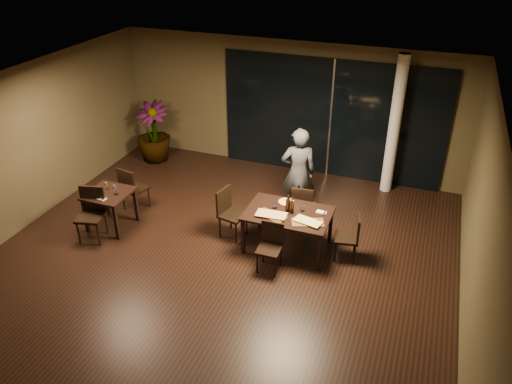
% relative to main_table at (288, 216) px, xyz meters
% --- Properties ---
extents(ground, '(8.00, 8.00, 0.00)m').
position_rel_main_table_xyz_m(ground, '(-1.00, -0.80, -0.68)').
color(ground, black).
rests_on(ground, ground).
extents(wall_back, '(8.00, 0.10, 3.00)m').
position_rel_main_table_xyz_m(wall_back, '(-1.00, 3.25, 0.82)').
color(wall_back, '#463E25').
rests_on(wall_back, ground).
extents(wall_front, '(8.00, 0.10, 3.00)m').
position_rel_main_table_xyz_m(wall_front, '(-1.00, -4.85, 0.82)').
color(wall_front, '#463E25').
rests_on(wall_front, ground).
extents(wall_left, '(0.10, 8.00, 3.00)m').
position_rel_main_table_xyz_m(wall_left, '(-5.05, -0.80, 0.82)').
color(wall_left, '#463E25').
rests_on(wall_left, ground).
extents(wall_right, '(0.10, 8.00, 3.00)m').
position_rel_main_table_xyz_m(wall_right, '(3.05, -0.80, 0.82)').
color(wall_right, '#463E25').
rests_on(wall_right, ground).
extents(ceiling, '(8.00, 8.00, 0.04)m').
position_rel_main_table_xyz_m(ceiling, '(-1.00, -0.80, 2.34)').
color(ceiling, silver).
rests_on(ceiling, wall_back).
extents(window_panel, '(5.00, 0.06, 2.70)m').
position_rel_main_table_xyz_m(window_panel, '(0.00, 3.16, 0.67)').
color(window_panel, black).
rests_on(window_panel, ground).
extents(column, '(0.24, 0.24, 3.00)m').
position_rel_main_table_xyz_m(column, '(1.40, 2.85, 0.82)').
color(column, silver).
rests_on(column, ground).
extents(main_table, '(1.50, 1.00, 0.75)m').
position_rel_main_table_xyz_m(main_table, '(0.00, 0.00, 0.00)').
color(main_table, black).
rests_on(main_table, ground).
extents(side_table, '(0.80, 0.80, 0.75)m').
position_rel_main_table_xyz_m(side_table, '(-3.40, -0.50, -0.05)').
color(side_table, black).
rests_on(side_table, ground).
extents(chair_main_far, '(0.44, 0.44, 0.89)m').
position_rel_main_table_xyz_m(chair_main_far, '(0.06, 0.77, -0.18)').
color(chair_main_far, black).
rests_on(chair_main_far, ground).
extents(chair_main_near, '(0.40, 0.40, 0.85)m').
position_rel_main_table_xyz_m(chair_main_near, '(-0.11, -0.64, -0.20)').
color(chair_main_near, black).
rests_on(chair_main_near, ground).
extents(chair_main_left, '(0.53, 0.53, 0.96)m').
position_rel_main_table_xyz_m(chair_main_left, '(-1.15, 0.03, -0.14)').
color(chair_main_left, black).
rests_on(chair_main_left, ground).
extents(chair_main_right, '(0.47, 0.47, 0.87)m').
position_rel_main_table_xyz_m(chair_main_right, '(1.13, 0.08, -0.19)').
color(chair_main_right, black).
rests_on(chair_main_right, ground).
extents(chair_side_far, '(0.52, 0.52, 0.96)m').
position_rel_main_table_xyz_m(chair_side_far, '(-3.35, 0.17, -0.14)').
color(chair_side_far, black).
rests_on(chair_side_far, ground).
extents(chair_side_near, '(0.56, 0.56, 1.01)m').
position_rel_main_table_xyz_m(chair_side_near, '(-3.51, -0.91, -0.11)').
color(chair_side_near, black).
rests_on(chair_side_near, ground).
extents(diner, '(0.74, 0.61, 1.86)m').
position_rel_main_table_xyz_m(diner, '(-0.17, 1.20, 0.25)').
color(diner, '#2D2F32').
rests_on(diner, ground).
extents(potted_plant, '(0.86, 0.86, 1.46)m').
position_rel_main_table_xyz_m(potted_plant, '(-4.16, 2.42, 0.05)').
color(potted_plant, '#194918').
rests_on(potted_plant, ground).
extents(pizza_board_left, '(0.59, 0.42, 0.01)m').
position_rel_main_table_xyz_m(pizza_board_left, '(-0.24, -0.21, 0.08)').
color(pizza_board_left, '#482E17').
rests_on(pizza_board_left, main_table).
extents(pizza_board_right, '(0.60, 0.44, 0.01)m').
position_rel_main_table_xyz_m(pizza_board_right, '(0.41, -0.20, 0.08)').
color(pizza_board_right, '#4E3319').
rests_on(pizza_board_right, main_table).
extents(oblong_pizza_left, '(0.53, 0.28, 0.02)m').
position_rel_main_table_xyz_m(oblong_pizza_left, '(-0.24, -0.21, 0.10)').
color(oblong_pizza_left, maroon).
rests_on(oblong_pizza_left, pizza_board_left).
extents(oblong_pizza_right, '(0.50, 0.31, 0.02)m').
position_rel_main_table_xyz_m(oblong_pizza_right, '(0.41, -0.20, 0.10)').
color(oblong_pizza_right, maroon).
rests_on(oblong_pizza_right, pizza_board_right).
extents(round_pizza, '(0.28, 0.28, 0.01)m').
position_rel_main_table_xyz_m(round_pizza, '(-0.14, 0.32, 0.08)').
color(round_pizza, red).
rests_on(round_pizza, main_table).
extents(bottle_a, '(0.07, 0.07, 0.33)m').
position_rel_main_table_xyz_m(bottle_a, '(-0.02, 0.02, 0.24)').
color(bottle_a, black).
rests_on(bottle_a, main_table).
extents(bottle_b, '(0.07, 0.07, 0.31)m').
position_rel_main_table_xyz_m(bottle_b, '(0.06, 0.00, 0.23)').
color(bottle_b, black).
rests_on(bottle_b, main_table).
extents(bottle_c, '(0.07, 0.07, 0.30)m').
position_rel_main_table_xyz_m(bottle_c, '(-0.02, 0.09, 0.22)').
color(bottle_c, black).
rests_on(bottle_c, main_table).
extents(tumbler_left, '(0.08, 0.08, 0.09)m').
position_rel_main_table_xyz_m(tumbler_left, '(-0.27, 0.06, 0.12)').
color(tumbler_left, white).
rests_on(tumbler_left, main_table).
extents(tumbler_right, '(0.08, 0.08, 0.09)m').
position_rel_main_table_xyz_m(tumbler_right, '(0.22, 0.14, 0.12)').
color(tumbler_right, white).
rests_on(tumbler_right, main_table).
extents(napkin_near, '(0.20, 0.14, 0.01)m').
position_rel_main_table_xyz_m(napkin_near, '(0.53, -0.15, 0.08)').
color(napkin_near, white).
rests_on(napkin_near, main_table).
extents(napkin_far, '(0.19, 0.12, 0.01)m').
position_rel_main_table_xyz_m(napkin_far, '(0.55, 0.20, 0.08)').
color(napkin_far, silver).
rests_on(napkin_far, main_table).
extents(wine_glass_a, '(0.07, 0.07, 0.16)m').
position_rel_main_table_xyz_m(wine_glass_a, '(-3.49, -0.41, 0.16)').
color(wine_glass_a, white).
rests_on(wine_glass_a, side_table).
extents(wine_glass_b, '(0.09, 0.09, 0.19)m').
position_rel_main_table_xyz_m(wine_glass_b, '(-3.24, -0.50, 0.17)').
color(wine_glass_b, white).
rests_on(wine_glass_b, side_table).
extents(side_napkin, '(0.19, 0.14, 0.01)m').
position_rel_main_table_xyz_m(side_napkin, '(-3.38, -0.75, 0.08)').
color(side_napkin, white).
rests_on(side_napkin, side_table).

